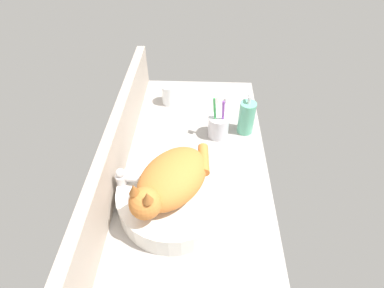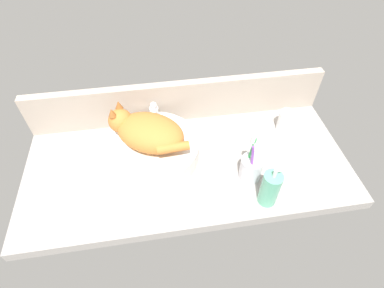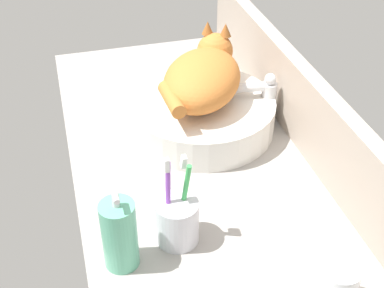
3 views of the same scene
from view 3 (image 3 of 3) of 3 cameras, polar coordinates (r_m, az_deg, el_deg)
ground_plane at (r=119.89cm, az=0.52°, el=-2.66°), size 121.04×54.29×4.00cm
backsplash_panel at (r=121.52cm, az=12.16°, el=3.43°), size 121.04×3.60×18.04cm
sink_basin at (r=127.13cm, az=1.04°, el=3.18°), size 34.64×34.64×7.77cm
cat at (r=123.27cm, az=1.22°, el=7.27°), size 30.19×27.51×14.00cm
faucet at (r=128.12cm, az=7.68°, el=4.92°), size 4.19×11.86×13.60cm
soap_dispenser at (r=93.44cm, az=-7.73°, el=-9.55°), size 6.21×6.21×16.90cm
toothbrush_cup at (r=98.15cm, az=-1.59°, el=-8.13°), size 7.96×7.96×18.70cm
water_glass at (r=91.76cm, az=15.13°, el=-14.65°), size 6.64×6.64×9.02cm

